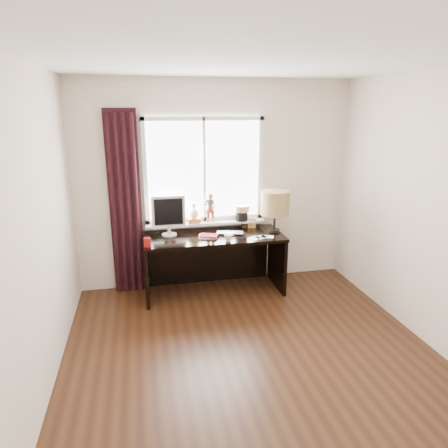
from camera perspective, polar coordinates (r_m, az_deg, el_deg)
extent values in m
cube|color=#391F0E|center=(3.81, 4.95, -19.94)|extent=(3.50, 4.00, 0.00)
cube|color=white|center=(3.10, 6.20, 22.75)|extent=(3.50, 4.00, 0.00)
cube|color=beige|center=(5.11, -1.21, 5.57)|extent=(3.50, 0.00, 2.60)
cube|color=beige|center=(1.62, 28.68, -21.56)|extent=(3.50, 0.00, 2.60)
cube|color=beige|center=(3.18, -26.18, -2.73)|extent=(0.00, 4.00, 2.60)
imported|color=silver|center=(4.92, 0.86, -1.29)|extent=(0.37, 0.29, 0.03)
imported|color=white|center=(4.64, 0.61, -1.96)|extent=(0.13, 0.13, 0.09)
cylinder|color=maroon|center=(4.55, -10.90, -2.57)|extent=(0.08, 0.08, 0.10)
cube|color=white|center=(5.03, -2.88, 7.71)|extent=(1.40, 0.02, 1.30)
cube|color=silver|center=(5.14, -2.74, 0.76)|extent=(1.50, 0.05, 0.05)
cube|color=silver|center=(4.96, -2.94, 14.83)|extent=(1.50, 0.05, 0.05)
cube|color=silver|center=(4.95, -11.22, 7.27)|extent=(0.05, 0.05, 1.40)
cube|color=silver|center=(5.17, 5.19, 7.89)|extent=(0.05, 0.05, 1.40)
cube|color=silver|center=(5.01, -2.83, 7.67)|extent=(0.03, 0.05, 1.30)
cube|color=silver|center=(5.10, -2.64, 0.18)|extent=(1.52, 0.18, 0.03)
cylinder|color=#3E0707|center=(4.99, -7.85, 1.50)|extent=(0.15, 0.15, 0.28)
cube|color=gold|center=(5.06, -4.32, 0.53)|extent=(0.15, 0.12, 0.06)
sphere|color=beige|center=(5.03, -4.34, 1.57)|extent=(0.13, 0.13, 0.13)
sphere|color=beige|center=(5.01, -4.37, 2.68)|extent=(0.07, 0.07, 0.07)
imported|color=brown|center=(5.03, -1.94, 2.35)|extent=(0.14, 0.09, 0.38)
cylinder|color=#1E4C51|center=(5.00, -1.93, 3.24)|extent=(0.09, 0.09, 0.05)
cylinder|color=black|center=(5.15, 2.52, 1.19)|extent=(0.16, 0.16, 0.12)
cylinder|color=#8C6B4C|center=(5.12, 2.53, 2.27)|extent=(0.20, 0.20, 0.08)
cube|color=black|center=(4.98, -13.90, 2.77)|extent=(0.38, 0.05, 2.25)
cylinder|color=black|center=(4.96, -15.51, 2.29)|extent=(0.06, 0.06, 2.20)
cylinder|color=black|center=(4.96, -14.47, 2.36)|extent=(0.06, 0.06, 2.20)
cylinder|color=black|center=(4.95, -13.43, 2.42)|extent=(0.06, 0.06, 2.20)
cylinder|color=black|center=(4.95, -12.39, 2.48)|extent=(0.06, 0.06, 2.20)
cube|color=black|center=(4.88, -1.50, -1.86)|extent=(1.70, 0.70, 0.04)
cube|color=black|center=(4.94, -11.05, -6.59)|extent=(0.04, 0.64, 0.71)
cube|color=black|center=(5.21, 7.58, -5.18)|extent=(0.04, 0.64, 0.71)
cube|color=black|center=(5.31, -2.14, -4.61)|extent=(1.60, 0.03, 0.71)
cylinder|color=beige|center=(4.92, -7.81, -1.50)|extent=(0.18, 0.18, 0.01)
cylinder|color=beige|center=(4.91, -7.84, -0.86)|extent=(0.04, 0.04, 0.10)
cube|color=beige|center=(4.84, -7.95, 1.80)|extent=(0.40, 0.04, 0.38)
cube|color=black|center=(4.82, -7.92, 1.73)|extent=(0.34, 0.01, 0.32)
cube|color=beige|center=(4.80, -2.30, -1.80)|extent=(0.25, 0.20, 0.02)
cube|color=#63050F|center=(4.79, -2.16, -1.65)|extent=(0.25, 0.22, 0.01)
cylinder|color=black|center=(5.20, 2.93, 0.19)|extent=(0.09, 0.09, 0.12)
cylinder|color=black|center=(5.19, 2.75, 0.74)|extent=(0.01, 0.01, 0.22)
cylinder|color=black|center=(5.18, 3.09, 0.55)|extent=(0.01, 0.01, 0.19)
cylinder|color=black|center=(5.19, 2.90, 0.92)|extent=(0.01, 0.01, 0.25)
cylinder|color=black|center=(5.21, 3.09, 0.50)|extent=(0.01, 0.01, 0.17)
cube|color=gold|center=(5.17, 4.01, 0.14)|extent=(0.10, 0.03, 0.13)
cube|color=#996633|center=(5.16, 4.04, 0.10)|extent=(0.07, 0.02, 0.10)
cylinder|color=black|center=(5.06, 7.16, -0.91)|extent=(0.14, 0.14, 0.03)
cylinder|color=black|center=(5.02, 7.21, 0.46)|extent=(0.03, 0.03, 0.22)
cylinder|color=#9A8951|center=(4.97, 7.31, 3.01)|extent=(0.35, 0.35, 0.30)
cube|color=white|center=(4.82, 5.33, -1.87)|extent=(0.18, 0.17, 0.00)
cube|color=white|center=(4.84, 6.20, -1.81)|extent=(0.18, 0.15, 0.00)
cube|color=white|center=(4.78, 4.41, -2.02)|extent=(0.19, 0.18, 0.00)
torus|color=black|center=(4.93, 2.42, -1.39)|extent=(0.18, 0.18, 0.01)
torus|color=black|center=(4.94, 1.15, -1.32)|extent=(0.14, 0.14, 0.01)
torus|color=black|center=(4.97, 2.23, -1.24)|extent=(0.12, 0.12, 0.01)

